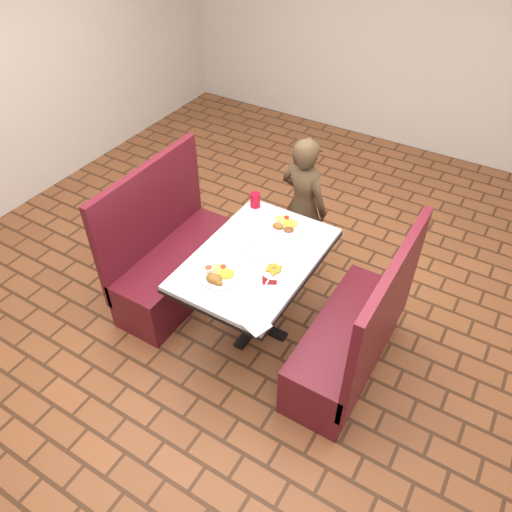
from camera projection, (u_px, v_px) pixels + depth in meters
name	position (u px, v px, depth m)	size (l,w,h in m)	color
room	(256.00, 100.00, 2.78)	(7.00, 7.04, 2.82)	brown
dining_table	(256.00, 266.00, 3.61)	(0.81, 1.21, 0.75)	silver
booth_bench_left	(174.00, 261.00, 4.14)	(0.47, 1.20, 1.17)	maroon
booth_bench_right	(353.00, 339.00, 3.52)	(0.47, 1.20, 1.17)	maroon
diner_person	(303.00, 206.00, 4.21)	(0.46, 0.30, 1.26)	brown
near_dinner_plate	(219.00, 274.00, 3.37)	(0.27, 0.27, 0.08)	white
far_dinner_plate	(285.00, 224.00, 3.79)	(0.27, 0.27, 0.07)	white
plantain_plate	(274.00, 270.00, 3.42)	(0.19, 0.19, 0.03)	white
maroon_napkin	(270.00, 279.00, 3.37)	(0.10, 0.10, 0.00)	#5C0D0E
spoon_utensil	(269.00, 279.00, 3.37)	(0.01, 0.12, 0.00)	#B9B8BD
red_tumbler	(255.00, 200.00, 3.96)	(0.08, 0.08, 0.12)	red
paper_napkin	(255.00, 323.00, 3.07)	(0.18, 0.14, 0.01)	white
knife_utensil	(216.00, 281.00, 3.34)	(0.01, 0.18, 0.00)	silver
fork_utensil	(212.00, 281.00, 3.34)	(0.01, 0.14, 0.00)	silver
lettuce_shreds	(265.00, 253.00, 3.57)	(0.28, 0.32, 0.00)	#88B94A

